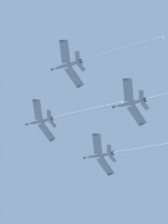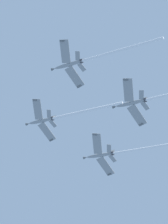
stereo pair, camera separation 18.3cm
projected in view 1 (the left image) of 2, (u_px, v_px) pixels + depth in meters
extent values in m
ellipsoid|color=gray|center=(41.00, 121.00, 176.05)|extent=(11.80, 3.75, 5.49)
cone|color=#595E60|center=(28.00, 124.00, 178.95)|extent=(2.11, 1.54, 1.69)
ellipsoid|color=black|center=(37.00, 121.00, 177.47)|extent=(3.07, 1.53, 1.83)
cube|color=gray|center=(38.00, 109.00, 174.11)|extent=(3.95, 9.18, 1.45)
cube|color=#595E60|center=(35.00, 100.00, 172.92)|extent=(1.76, 0.80, 0.75)
cube|color=gray|center=(47.00, 132.00, 177.13)|extent=(6.89, 9.61, 1.45)
cube|color=#595E60|center=(51.00, 140.00, 178.27)|extent=(1.86, 1.36, 0.75)
cube|color=gray|center=(49.00, 114.00, 173.24)|extent=(2.18, 3.79, 0.78)
cube|color=gray|center=(53.00, 124.00, 174.54)|extent=(3.26, 3.99, 0.78)
cube|color=#595E60|center=(52.00, 118.00, 175.17)|extent=(3.21, 0.78, 3.47)
cylinder|color=#38383D|center=(52.00, 118.00, 173.33)|extent=(1.35, 1.01, 1.10)
cylinder|color=#38383D|center=(53.00, 120.00, 173.59)|extent=(1.35, 1.01, 1.10)
cylinder|color=white|center=(86.00, 111.00, 166.61)|extent=(29.33, 6.58, 12.00)
ellipsoid|color=gray|center=(68.00, 65.00, 161.51)|extent=(11.84, 3.74, 5.37)
cone|color=#595E60|center=(53.00, 69.00, 164.34)|extent=(2.10, 1.53, 1.67)
ellipsoid|color=black|center=(64.00, 66.00, 162.92)|extent=(3.07, 1.52, 1.80)
cube|color=gray|center=(65.00, 51.00, 159.58)|extent=(3.98, 9.19, 1.42)
cube|color=#595E60|center=(62.00, 41.00, 158.39)|extent=(1.77, 0.80, 0.73)
cube|color=gray|center=(75.00, 77.00, 162.60)|extent=(6.89, 9.62, 1.42)
cube|color=#595E60|center=(79.00, 86.00, 163.74)|extent=(1.87, 1.36, 0.73)
cube|color=gray|center=(77.00, 56.00, 158.75)|extent=(2.19, 3.79, 0.76)
cube|color=gray|center=(82.00, 67.00, 160.05)|extent=(3.26, 4.00, 0.76)
cube|color=#595E60|center=(80.00, 61.00, 160.69)|extent=(3.19, 0.77, 3.45)
cylinder|color=#38383D|center=(81.00, 60.00, 158.85)|extent=(1.34, 1.01, 1.09)
cylinder|color=#38383D|center=(82.00, 62.00, 159.11)|extent=(1.34, 1.01, 1.09)
cylinder|color=white|center=(121.00, 50.00, 152.14)|extent=(30.04, 6.51, 11.78)
ellipsoid|color=gray|center=(100.00, 155.00, 172.11)|extent=(11.79, 3.68, 5.58)
cone|color=#595E60|center=(86.00, 158.00, 175.04)|extent=(2.11, 1.53, 1.69)
ellipsoid|color=black|center=(96.00, 155.00, 173.54)|extent=(3.07, 1.51, 1.85)
cube|color=gray|center=(97.00, 144.00, 170.17)|extent=(3.99, 9.20, 1.48)
cube|color=#595E60|center=(95.00, 135.00, 168.97)|extent=(1.76, 0.81, 0.76)
cube|color=gray|center=(106.00, 166.00, 173.19)|extent=(6.84, 9.61, 1.48)
cube|color=#595E60|center=(110.00, 174.00, 174.33)|extent=(1.86, 1.35, 0.76)
cube|color=gray|center=(109.00, 148.00, 169.28)|extent=(2.20, 3.80, 0.80)
cube|color=gray|center=(113.00, 158.00, 170.58)|extent=(3.24, 3.99, 0.80)
cube|color=#595E60|center=(111.00, 152.00, 171.21)|extent=(3.22, 0.76, 3.47)
cylinder|color=#38383D|center=(112.00, 152.00, 169.36)|extent=(1.34, 1.01, 1.11)
cylinder|color=#38383D|center=(113.00, 154.00, 169.62)|extent=(1.34, 1.01, 1.11)
cylinder|color=white|center=(142.00, 148.00, 163.93)|extent=(23.38, 5.00, 9.69)
ellipsoid|color=gray|center=(131.00, 103.00, 158.60)|extent=(11.83, 3.81, 5.39)
cone|color=#595E60|center=(115.00, 107.00, 161.45)|extent=(2.11, 1.54, 1.68)
ellipsoid|color=black|center=(126.00, 104.00, 160.01)|extent=(3.08, 1.54, 1.81)
cube|color=gray|center=(128.00, 90.00, 156.66)|extent=(3.91, 9.17, 1.42)
cube|color=#595E60|center=(126.00, 80.00, 155.47)|extent=(1.77, 0.79, 0.73)
cube|color=gray|center=(137.00, 115.00, 159.68)|extent=(6.93, 9.61, 1.42)
cube|color=#595E60|center=(141.00, 124.00, 160.82)|extent=(1.87, 1.37, 0.73)
cube|color=gray|center=(141.00, 95.00, 155.82)|extent=(2.17, 3.79, 0.77)
cube|color=gray|center=(145.00, 106.00, 157.12)|extent=(3.27, 3.99, 0.77)
cube|color=#595E60|center=(143.00, 99.00, 157.76)|extent=(3.19, 0.79, 3.45)
cylinder|color=#38383D|center=(145.00, 99.00, 155.91)|extent=(1.34, 1.02, 1.09)
cylinder|color=#38383D|center=(146.00, 101.00, 156.17)|extent=(1.34, 1.02, 1.09)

